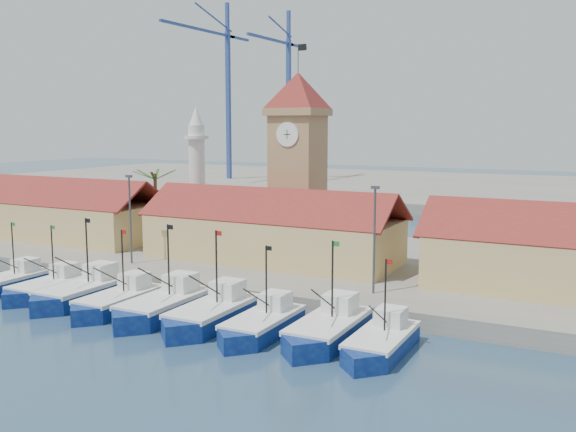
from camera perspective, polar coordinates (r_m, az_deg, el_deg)
The scene contains 20 objects.
ground at distance 51.55m, azimuth -12.25°, elevation -9.55°, with size 400.00×400.00×0.00m, color #1D3B4F.
quay at distance 70.88m, azimuth 0.15°, elevation -3.91°, with size 140.00×32.00×1.50m, color gray.
terminal at distance 151.79m, azimuth 15.08°, elevation 2.29°, with size 240.00×80.00×2.00m, color gray.
boat_0 at distance 66.28m, azimuth -23.65°, elevation -5.48°, with size 3.27×8.95×6.77m.
boat_1 at distance 62.60m, azimuth -20.63°, elevation -6.08°, with size 3.29×9.02×6.82m.
boat_2 at distance 59.48m, azimuth -17.93°, elevation -6.58°, with size 3.77×10.32×7.81m.
boat_3 at distance 55.94m, azimuth -14.96°, elevation -7.45°, with size 3.47×9.50×7.19m.
boat_4 at distance 53.34m, azimuth -11.12°, elevation -8.00°, with size 3.84×10.51×7.95m.
boat_5 at distance 50.62m, azimuth -6.91°, elevation -8.79°, with size 3.77×10.31×7.80m.
boat_6 at distance 48.09m, azimuth -2.43°, elevation -9.75°, with size 3.39×9.29×7.03m.
boat_7 at distance 46.75m, azimuth 3.47°, elevation -10.20°, with size 3.70×10.13×7.66m.
boat_8 at distance 44.77m, azimuth 8.20°, elevation -11.22°, with size 3.30×9.03×6.83m.
hall_left at distance 86.62m, azimuth -20.34°, elevation -0.06°, with size 31.20×10.13×7.61m.
hall_center at distance 66.80m, azimuth -1.41°, elevation -1.83°, with size 27.04×10.13×7.61m.
clock_tower at distance 71.22m, azimuth 0.88°, elevation 5.24°, with size 5.80×5.80×22.70m.
minaret at distance 80.76m, azimuth -8.09°, elevation 3.91°, with size 3.00×3.00×16.30m.
palm_tree at distance 82.50m, azimuth -11.68°, elevation 1.47°, with size 5.60×5.03×8.39m.
lamp_posts at distance 59.33m, azimuth -4.70°, elevation -0.66°, with size 80.70×0.25×9.03m.
crane_blue_far at distance 164.33m, azimuth -5.73°, elevation 11.88°, with size 1.00×36.72×43.78m.
crane_blue_near at distance 163.16m, azimuth -0.12°, elevation 11.34°, with size 1.00×29.90×41.67m.
Camera 1 is at (31.52, -37.78, 15.38)m, focal length 40.00 mm.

